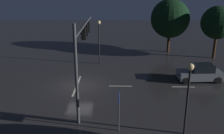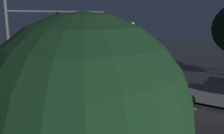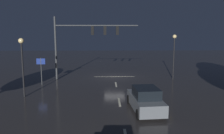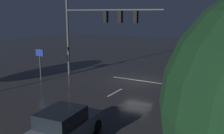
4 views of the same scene
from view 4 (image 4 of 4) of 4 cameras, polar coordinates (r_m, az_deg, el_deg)
ground_plane at (r=23.11m, az=5.45°, el=-3.05°), size 80.00×80.00×0.00m
traffic_signal_assembly at (r=23.10m, az=-3.19°, el=9.54°), size 9.59×0.47×7.20m
lane_dash_far at (r=19.67m, az=0.65°, el=-5.69°), size 0.16×2.20×0.01m
lane_dash_mid at (r=15.03m, az=-10.69°, el=-11.66°), size 0.16×2.20×0.01m
stop_bar at (r=23.29m, az=5.65°, el=-2.93°), size 5.00×0.16×0.01m
car_approaching at (r=12.33m, az=-10.70°, el=-13.09°), size 2.21×4.48×1.70m
street_lamp_left_kerb at (r=19.23m, az=22.62°, el=4.00°), size 0.44×0.44×5.18m
route_sign at (r=23.88m, az=-15.76°, el=2.03°), size 0.90×0.09×2.82m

